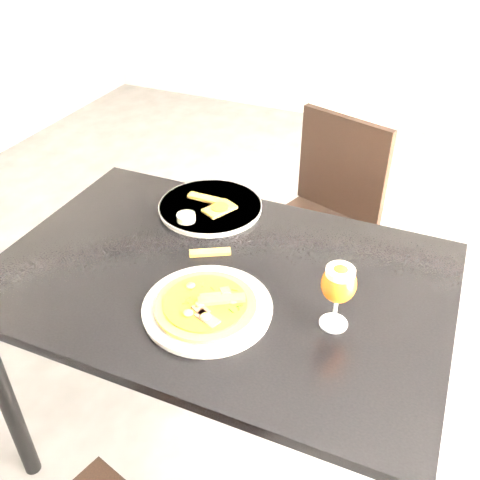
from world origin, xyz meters
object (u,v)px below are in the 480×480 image
at_px(chair_far, 320,219).
at_px(beer_glass, 339,284).
at_px(dining_table, 220,299).
at_px(pizza, 206,304).

height_order(chair_far, beer_glass, beer_glass).
distance_m(chair_far, beer_glass, 0.95).
distance_m(dining_table, beer_glass, 0.40).
height_order(dining_table, pizza, pizza).
height_order(dining_table, chair_far, chair_far).
xyz_separation_m(pizza, beer_glass, (0.30, 0.08, 0.10)).
relative_size(pizza, beer_glass, 1.45).
bearing_deg(dining_table, chair_far, 83.78).
distance_m(pizza, beer_glass, 0.32).
bearing_deg(beer_glass, dining_table, 169.01).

